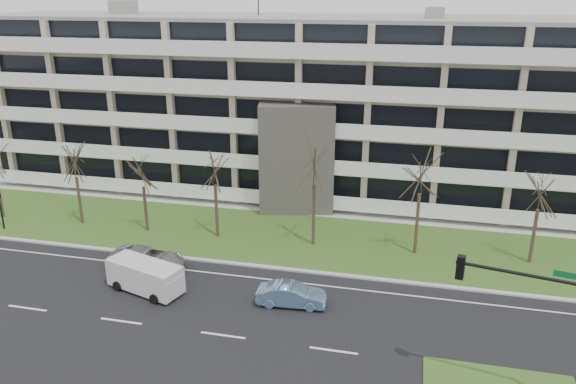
% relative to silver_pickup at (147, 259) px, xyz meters
% --- Properties ---
extents(ground, '(160.00, 160.00, 0.00)m').
position_rel_silver_pickup_xyz_m(ground, '(7.38, -6.12, -0.71)').
color(ground, black).
rests_on(ground, ground).
extents(grass_verge, '(90.00, 10.00, 0.06)m').
position_rel_silver_pickup_xyz_m(grass_verge, '(7.38, 6.88, -0.68)').
color(grass_verge, '#37541C').
rests_on(grass_verge, ground).
extents(curb, '(90.00, 0.35, 0.12)m').
position_rel_silver_pickup_xyz_m(curb, '(7.38, 1.88, -0.65)').
color(curb, '#B2B2AD').
rests_on(curb, ground).
extents(sidewalk, '(90.00, 2.00, 0.08)m').
position_rel_silver_pickup_xyz_m(sidewalk, '(7.38, 12.38, -0.67)').
color(sidewalk, '#B2B2AD').
rests_on(sidewalk, ground).
extents(lane_edge_line, '(90.00, 0.12, 0.01)m').
position_rel_silver_pickup_xyz_m(lane_edge_line, '(7.38, 0.38, -0.71)').
color(lane_edge_line, white).
rests_on(lane_edge_line, ground).
extents(apartment_building, '(60.50, 15.10, 18.75)m').
position_rel_silver_pickup_xyz_m(apartment_building, '(7.38, 19.20, 6.90)').
color(apartment_building, '#C3B297').
rests_on(apartment_building, ground).
extents(silver_pickup, '(5.28, 2.72, 1.42)m').
position_rel_silver_pickup_xyz_m(silver_pickup, '(0.00, 0.00, 0.00)').
color(silver_pickup, '#B8BBC0').
rests_on(silver_pickup, ground).
extents(blue_sedan, '(4.15, 1.74, 1.33)m').
position_rel_silver_pickup_xyz_m(blue_sedan, '(10.28, -2.26, -0.05)').
color(blue_sedan, '#77A2CF').
rests_on(blue_sedan, ground).
extents(white_van, '(5.14, 3.13, 1.87)m').
position_rel_silver_pickup_xyz_m(white_van, '(1.26, -2.69, 0.41)').
color(white_van, silver).
rests_on(white_van, ground).
extents(traffic_signal, '(5.73, 1.46, 6.73)m').
position_rel_silver_pickup_xyz_m(traffic_signal, '(22.43, -7.97, 3.65)').
color(traffic_signal, black).
rests_on(traffic_signal, ground).
extents(pedestrian_signal, '(0.29, 0.23, 3.11)m').
position_rel_silver_pickup_xyz_m(pedestrian_signal, '(-13.76, 3.42, 1.27)').
color(pedestrian_signal, black).
rests_on(pedestrian_signal, ground).
extents(tree_1, '(3.45, 3.45, 6.90)m').
position_rel_silver_pickup_xyz_m(tree_1, '(-8.51, 5.81, 4.65)').
color(tree_1, '#382B21').
rests_on(tree_1, ground).
extents(tree_2, '(3.20, 3.20, 6.40)m').
position_rel_silver_pickup_xyz_m(tree_2, '(-2.84, 5.65, 4.26)').
color(tree_2, '#382B21').
rests_on(tree_2, ground).
extents(tree_3, '(3.66, 3.66, 7.32)m').
position_rel_silver_pickup_xyz_m(tree_3, '(2.76, 5.90, 4.98)').
color(tree_3, '#382B21').
rests_on(tree_3, ground).
extents(tree_4, '(4.15, 4.15, 8.31)m').
position_rel_silver_pickup_xyz_m(tree_4, '(10.00, 6.14, 5.75)').
color(tree_4, '#382B21').
rests_on(tree_4, ground).
extents(tree_5, '(3.99, 3.99, 7.97)m').
position_rel_silver_pickup_xyz_m(tree_5, '(17.21, 6.32, 5.49)').
color(tree_5, '#382B21').
rests_on(tree_5, ground).
extents(tree_6, '(3.49, 3.49, 6.98)m').
position_rel_silver_pickup_xyz_m(tree_6, '(24.83, 6.63, 4.71)').
color(tree_6, '#382B21').
rests_on(tree_6, ground).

